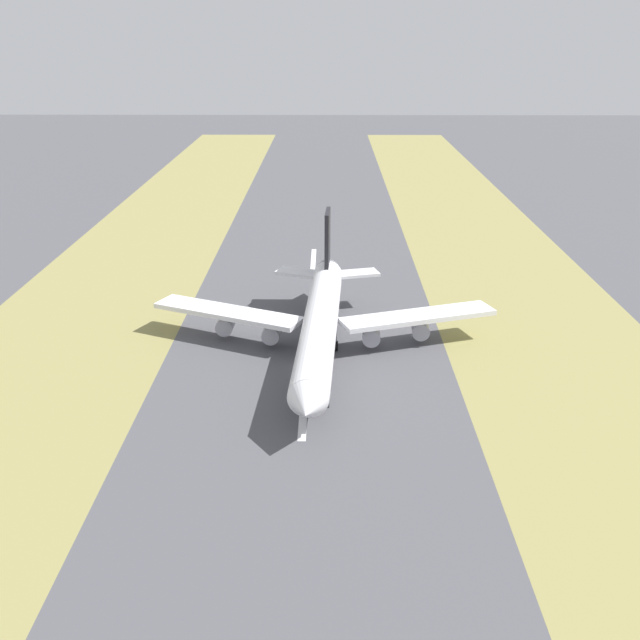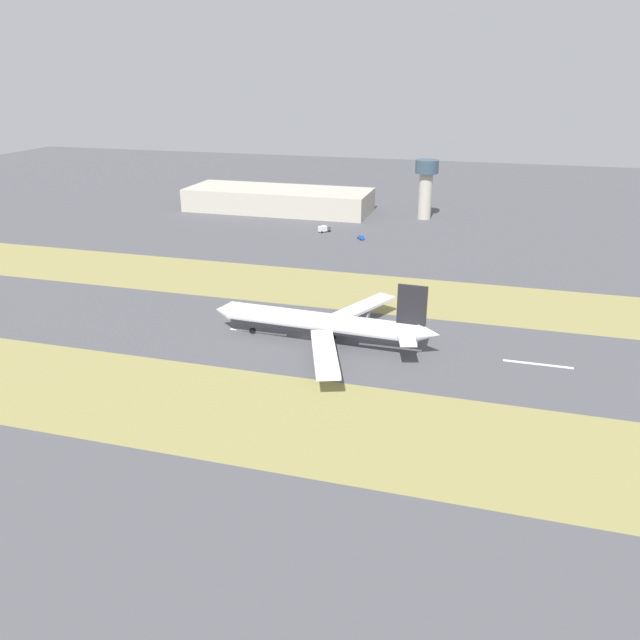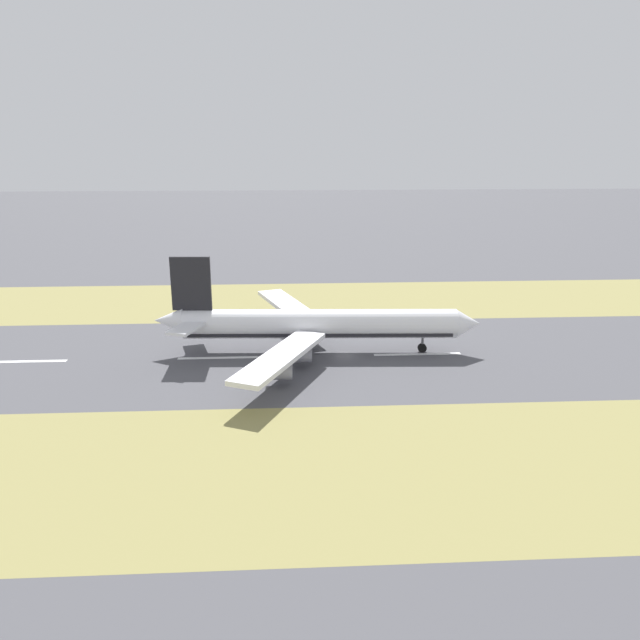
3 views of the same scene
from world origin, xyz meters
TOP-DOWN VIEW (x-y plane):
  - ground_plane at (0.00, 0.00)m, footprint 800.00×800.00m
  - grass_median_west at (-45.00, 0.00)m, footprint 40.00×600.00m
  - grass_median_east at (45.00, 0.00)m, footprint 40.00×600.00m
  - centreline_dash_near at (0.00, -64.96)m, footprint 1.20×18.00m
  - centreline_dash_mid at (0.00, -24.96)m, footprint 1.20×18.00m
  - centreline_dash_far at (0.00, 15.04)m, footprint 1.20×18.00m
  - airplane_main_jet at (-2.39, -6.86)m, footprint 64.06×67.19m

SIDE VIEW (x-z plane):
  - ground_plane at x=0.00m, z-range 0.00..0.00m
  - grass_median_west at x=-45.00m, z-range 0.00..0.01m
  - grass_median_east at x=45.00m, z-range 0.00..0.01m
  - centreline_dash_near at x=0.00m, z-range 0.00..0.01m
  - centreline_dash_mid at x=0.00m, z-range 0.00..0.01m
  - centreline_dash_far at x=0.00m, z-range 0.00..0.01m
  - airplane_main_jet at x=-2.39m, z-range -4.08..16.12m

